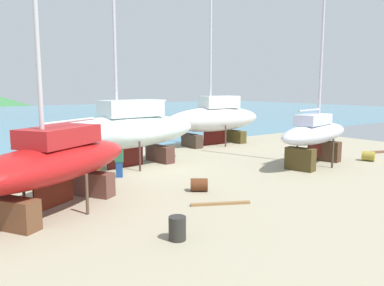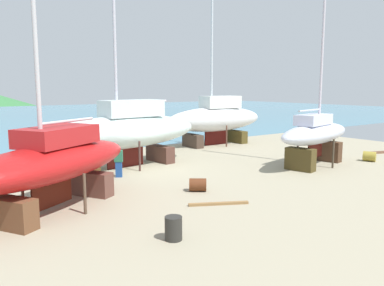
# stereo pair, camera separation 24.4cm
# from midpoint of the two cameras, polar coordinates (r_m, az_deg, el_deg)

# --- Properties ---
(ground_plane) EXTENTS (45.27, 45.27, 0.00)m
(ground_plane) POSITION_cam_midpoint_polar(r_m,az_deg,el_deg) (19.91, -0.93, -5.70)
(ground_plane) COLOR #9D9379
(sea_water) EXTENTS (168.70, 78.33, 0.01)m
(sea_water) POSITION_cam_midpoint_polar(r_m,az_deg,el_deg) (67.45, -26.20, 3.33)
(sea_water) COLOR teal
(sea_water) RESTS_ON ground
(sailboat_far_slipway) EXTENTS (9.05, 7.07, 15.73)m
(sailboat_far_slipway) POSITION_cam_midpoint_polar(r_m,az_deg,el_deg) (16.05, -19.68, -2.60)
(sailboat_far_slipway) COLOR brown
(sailboat_far_slipway) RESTS_ON ground
(sailboat_small_center) EXTENTS (10.68, 3.87, 17.84)m
(sailboat_small_center) POSITION_cam_midpoint_polar(r_m,az_deg,el_deg) (23.43, -9.52, 1.88)
(sailboat_small_center) COLOR #503719
(sailboat_small_center) RESTS_ON ground
(sailboat_mid_port) EXTENTS (7.94, 3.65, 13.90)m
(sailboat_mid_port) POSITION_cam_midpoint_polar(r_m,az_deg,el_deg) (24.77, 18.06, 1.30)
(sailboat_mid_port) COLOR #4A3020
(sailboat_mid_port) RESTS_ON ground
(sailboat_large_starboard) EXTENTS (9.40, 2.98, 17.28)m
(sailboat_large_starboard) POSITION_cam_midpoint_polar(r_m,az_deg,el_deg) (32.30, 3.81, 3.71)
(sailboat_large_starboard) COLOR #453429
(sailboat_large_starboard) RESTS_ON ground
(worker) EXTENTS (0.50, 0.44, 1.69)m
(worker) POSITION_cam_midpoint_polar(r_m,az_deg,el_deg) (21.00, -10.48, -2.65)
(worker) COLOR #204991
(worker) RESTS_ON ground
(barrel_blue_faded) EXTENTS (0.89, 0.95, 0.64)m
(barrel_blue_faded) POSITION_cam_midpoint_polar(r_m,az_deg,el_deg) (27.77, 24.99, -1.80)
(barrel_blue_faded) COLOR olive
(barrel_blue_faded) RESTS_ON ground
(barrel_tipped_left) EXTENTS (0.88, 0.88, 0.77)m
(barrel_tipped_left) POSITION_cam_midpoint_polar(r_m,az_deg,el_deg) (34.82, 15.49, 0.67)
(barrel_tipped_left) COLOR brown
(barrel_tipped_left) RESTS_ON ground
(barrel_rust_near) EXTENTS (0.79, 0.79, 0.76)m
(barrel_rust_near) POSITION_cam_midpoint_polar(r_m,az_deg,el_deg) (12.48, -2.19, -12.49)
(barrel_rust_near) COLOR #292825
(barrel_rust_near) RESTS_ON ground
(barrel_ochre) EXTENTS (0.99, 0.96, 0.60)m
(barrel_ochre) POSITION_cam_midpoint_polar(r_m,az_deg,el_deg) (18.03, 1.26, -6.20)
(barrel_ochre) COLOR #582B16
(barrel_ochre) RESTS_ON ground
(timber_short_skew) EXTENTS (2.31, 1.30, 0.10)m
(timber_short_skew) POSITION_cam_midpoint_polar(r_m,az_deg,el_deg) (16.09, 4.39, -8.93)
(timber_short_skew) COLOR olive
(timber_short_skew) RESTS_ON ground
(timber_plank_near) EXTENTS (2.29, 0.99, 0.17)m
(timber_plank_near) POSITION_cam_midpoint_polar(r_m,az_deg,el_deg) (31.58, 26.65, -1.21)
(timber_plank_near) COLOR brown
(timber_plank_near) RESTS_ON ground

